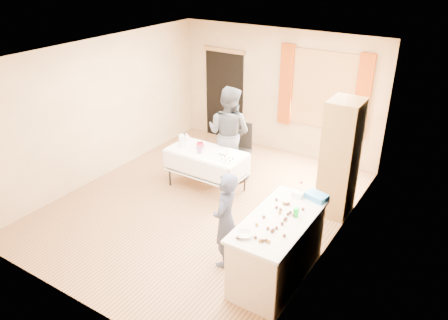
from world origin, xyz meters
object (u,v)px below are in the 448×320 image
Objects in this scene: counter at (277,248)px; chair at (239,158)px; woman at (229,133)px; cabinet at (340,159)px; party_table at (207,166)px; girl at (225,220)px.

chair is (-1.99, 2.36, -0.16)m from counter.
cabinet is at bearing 174.81° from woman.
chair is at bearing 80.26° from party_table.
cabinet reaches higher than woman.
cabinet is 1.97× the size of chair.
counter is at bearing 132.64° from woman.
girl reaches higher than party_table.
girl is at bearing -111.61° from cabinet.
counter is at bearing 88.57° from girl.
party_table is 1.03× the size of girl.
party_table is at bearing -109.57° from chair.
counter is 1.10× the size of party_table.
cabinet is 2.23m from chair.
woman reaches higher than chair.
counter reaches higher than party_table.
party_table is 0.91m from chair.
chair reaches higher than party_table.
woman is (-1.34, 2.23, 0.20)m from girl.
party_table is 1.45× the size of chair.
cabinet is at bearing 147.51° from girl.
party_table is (-2.25, -0.50, -0.53)m from cabinet.
girl is at bearing -47.89° from party_table.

